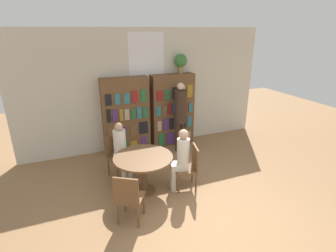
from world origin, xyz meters
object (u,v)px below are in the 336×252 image
Objects in this scene: seated_reader_right at (181,157)px; chair_near_camera at (129,197)px; reading_table at (143,163)px; bookshelf_left at (126,116)px; seated_reader_left at (121,148)px; chair_left_side at (117,153)px; flower_vase at (181,61)px; chair_far_side at (190,165)px; librarian_standing at (180,110)px; bookshelf_right at (172,110)px.

chair_near_camera is at bearing 130.77° from seated_reader_right.
chair_near_camera reaches higher than reading_table.
bookshelf_left is 1.55× the size of seated_reader_left.
chair_left_side is 1.44m from seated_reader_right.
bookshelf_left is 2.14× the size of chair_near_camera.
flower_vase reaches higher than seated_reader_right.
chair_near_camera is at bearing -103.01° from bookshelf_left.
chair_left_side is 1.00× the size of chair_far_side.
librarian_standing reaches higher than seated_reader_left.
seated_reader_left reaches higher than reading_table.
chair_left_side is 0.50× the size of librarian_standing.
bookshelf_left is 1.35m from librarian_standing.
seated_reader_left is at bearing -108.08° from bookshelf_left.
reading_table is at bearing 90.00° from seated_reader_right.
reading_table is 0.63× the size of librarian_standing.
seated_reader_left is 1.27m from seated_reader_right.
flower_vase reaches higher than chair_near_camera.
reading_table is 0.90m from chair_left_side.
flower_vase is 3.79m from chair_near_camera.
chair_left_side is 1.59m from chair_far_side.
seated_reader_right is at bearing 90.00° from chair_far_side.
bookshelf_left is 2.29m from chair_far_side.
chair_left_side is at bearing 59.65° from seated_reader_right.
chair_near_camera is (-0.62, -2.66, -0.45)m from bookshelf_left.
seated_reader_right reaches higher than chair_near_camera.
librarian_standing is (1.39, 1.40, 0.48)m from reading_table.
flower_vase is 2.72m from seated_reader_left.
bookshelf_left is at bearing 109.05° from chair_near_camera.
seated_reader_right is (1.16, 0.58, 0.20)m from chair_near_camera.
librarian_standing is at bearing -3.75° from chair_far_side.
librarian_standing is (1.86, 2.16, 0.59)m from chair_near_camera.
bookshelf_left is 1.26m from chair_left_side.
reading_table is (-1.61, -1.91, -1.59)m from flower_vase.
reading_table is at bearing -134.66° from librarian_standing.
chair_near_camera is at bearing -122.06° from reading_table.
bookshelf_right is 2.09m from seated_reader_left.
seated_reader_left is (-1.13, 0.88, 0.19)m from chair_far_side.
librarian_standing reaches higher than chair_near_camera.
flower_vase is 2.73m from seated_reader_right.
seated_reader_right reaches higher than seated_reader_left.
chair_near_camera is 0.73× the size of seated_reader_left.
flower_vase is at bearing 0.18° from bookshelf_left.
bookshelf_left is at bearing 32.93° from chair_far_side.
reading_table is 1.26× the size of chair_near_camera.
chair_far_side reaches higher than reading_table.
bookshelf_left is at bearing 28.80° from seated_reader_right.
chair_near_camera is 1.45m from chair_far_side.
reading_table is 2.03m from librarian_standing.
seated_reader_left reaches higher than chair_far_side.
reading_table is at bearing -126.20° from bookshelf_right.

